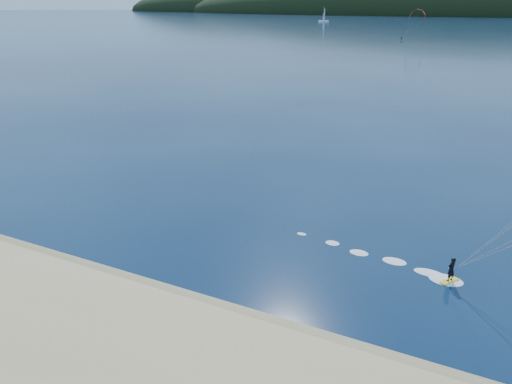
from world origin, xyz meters
TOP-DOWN VIEW (x-y plane):
  - ground at (0.00, 0.00)m, footprint 1800.00×1800.00m
  - wet_sand at (0.00, 4.50)m, footprint 220.00×2.50m
  - headland at (0.63, 745.28)m, footprint 1200.00×310.00m
  - kitesurfer_far at (-21.92, 205.56)m, footprint 10.31×6.07m
  - sailboat at (-127.21, 393.49)m, footprint 8.47×5.46m

SIDE VIEW (x-z plane):
  - ground at x=0.00m, z-range 0.00..0.00m
  - headland at x=0.63m, z-range -70.00..70.00m
  - wet_sand at x=0.00m, z-range 0.00..0.10m
  - sailboat at x=-127.21m, z-range -5.14..6.92m
  - kitesurfer_far at x=-21.92m, z-range 3.33..15.39m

